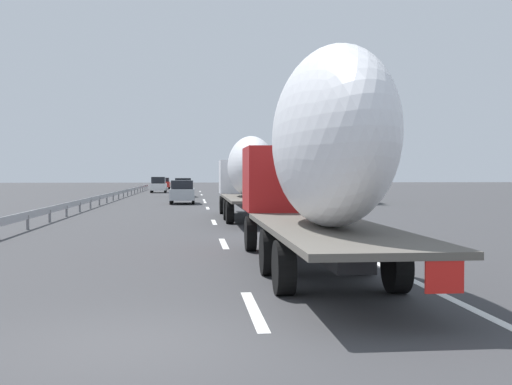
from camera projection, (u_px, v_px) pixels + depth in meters
ground_plane at (182, 205)px, 48.38m from camera, size 260.00×260.00×0.00m
lane_stripe_0 at (254, 310)px, 10.76m from camera, size 3.20×0.20×0.01m
lane_stripe_1 at (224, 244)px, 21.08m from camera, size 3.20×0.20×0.01m
lane_stripe_2 at (214, 222)px, 30.53m from camera, size 3.20×0.20×0.01m
lane_stripe_3 at (208, 208)px, 43.22m from camera, size 3.20×0.20×0.01m
lane_stripe_4 at (205, 202)px, 52.40m from camera, size 3.20×0.20×0.01m
lane_stripe_5 at (204, 200)px, 56.88m from camera, size 3.20×0.20×0.01m
lane_stripe_6 at (202, 195)px, 71.32m from camera, size 3.20×0.20×0.01m
lane_stripe_7 at (200, 191)px, 85.80m from camera, size 3.20×0.20×0.01m
edge_line_right at (249, 201)px, 53.90m from camera, size 110.00×0.20×0.01m
truck_lead at (248, 173)px, 32.32m from camera, size 13.93×2.55×4.14m
truck_trailing at (319, 156)px, 14.32m from camera, size 12.79×2.55×4.89m
car_white_van at (159, 185)px, 79.53m from camera, size 4.05×1.89×1.97m
car_red_compact at (164, 183)px, 99.17m from camera, size 4.60×1.90×1.77m
car_black_suv at (183, 187)px, 65.00m from camera, size 4.12×1.80×1.91m
car_silver_hatch at (182, 192)px, 49.70m from camera, size 4.55×1.90×1.82m
road_sign at (263, 177)px, 53.65m from camera, size 0.10×0.90×3.00m
tree_0 at (296, 154)px, 62.08m from camera, size 3.60×3.60×7.04m
tree_1 at (347, 154)px, 51.38m from camera, size 3.68×3.68×5.95m
tree_2 at (295, 156)px, 75.86m from camera, size 2.88×2.88×7.21m
tree_3 at (348, 156)px, 49.65m from camera, size 3.21×3.21×6.13m
guardrail_median at (107, 196)px, 50.75m from camera, size 94.00×0.10×0.76m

